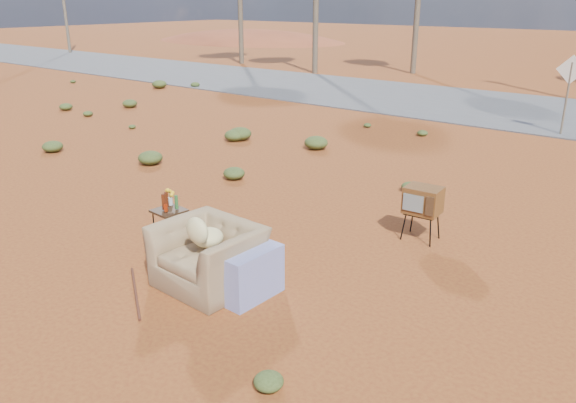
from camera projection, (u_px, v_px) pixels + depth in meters
The scene contains 9 objects.
ground at pixel (219, 276), 7.74m from camera, with size 140.00×140.00×0.00m, color brown.
highway at pixel (536, 112), 18.82m from camera, with size 140.00×7.00×0.04m, color #565659.
dirt_mound at pixel (249, 41), 50.30m from camera, with size 26.00×18.00×2.00m, color #9F4926.
armchair at pixel (215, 251), 7.30m from camera, with size 1.54×0.97×1.12m.
tv_unit at pixel (423, 201), 8.72m from camera, with size 0.57×0.47×0.87m.
side_table at pixel (169, 207), 8.46m from camera, with size 0.46×0.46×0.88m.
rusty_bar at pixel (136, 292), 7.29m from camera, with size 0.04×0.04×1.41m, color #532116.
road_sign at pixel (569, 81), 15.22m from camera, with size 0.78×0.06×2.19m.
scrub_patch at pixel (343, 179), 11.43m from camera, with size 17.49×8.07×0.33m.
Camera 1 is at (5.03, -4.85, 3.62)m, focal length 35.00 mm.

